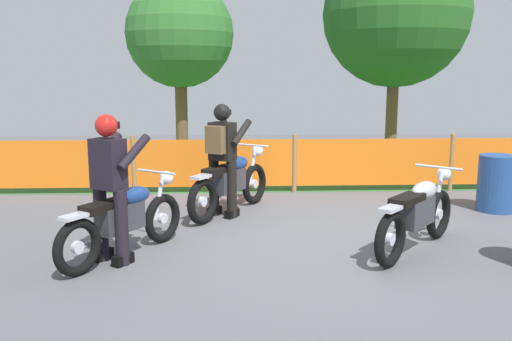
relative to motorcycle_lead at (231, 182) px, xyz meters
name	(u,v)px	position (x,y,z in m)	size (l,w,h in m)	color
ground	(316,234)	(1.15, -1.15, -0.50)	(24.00, 24.00, 0.02)	#5B5B60
grass_verge	(281,166)	(1.15, 4.19, -0.48)	(24.00, 5.51, 0.01)	#427A33
barrier_fence	(295,163)	(1.15, 1.44, 0.05)	(11.59, 0.08, 1.05)	#997547
tree_leftmost	(180,34)	(-1.14, 4.51, 2.51)	(2.44, 2.44, 4.24)	brown
tree_near_left	(396,14)	(3.92, 4.93, 3.03)	(3.46, 3.46, 5.25)	brown
motorcycle_lead	(231,182)	(0.00, 0.00, 0.00)	(1.24, 1.85, 1.00)	black
motorcycle_trailing	(417,213)	(2.24, -1.94, -0.02)	(1.45, 1.60, 0.97)	black
motorcycle_third	(124,219)	(-1.24, -2.00, -0.03)	(1.19, 1.72, 0.94)	black
rider_lead	(222,154)	(-0.12, -0.19, 0.46)	(0.72, 0.79, 1.69)	black
rider_third	(110,183)	(-1.34, -2.16, 0.43)	(0.72, 0.73, 1.69)	black
oil_drum	(497,183)	(4.15, -0.05, -0.05)	(0.58, 0.58, 0.88)	navy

